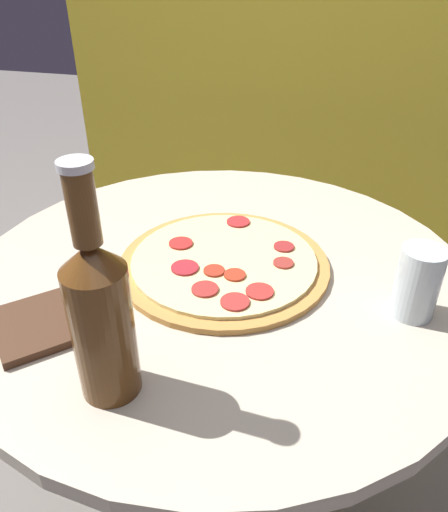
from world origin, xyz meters
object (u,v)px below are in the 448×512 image
pizza_paddle (20,330)px  drinking_glass (418,283)px  pizza (224,263)px  beer_bottle (100,314)px

pizza_paddle → drinking_glass: bearing=154.3°
pizza_paddle → pizza: bearing=-179.7°
beer_bottle → drinking_glass: 0.42m
beer_bottle → drinking_glass: (0.35, 0.23, -0.06)m
pizza → drinking_glass: drinking_glass is taller
pizza_paddle → drinking_glass: 0.54m
beer_bottle → pizza: bearing=77.3°
pizza → beer_bottle: (-0.06, -0.28, 0.10)m
pizza_paddle → beer_bottle: bearing=116.0°
pizza → beer_bottle: beer_bottle is taller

